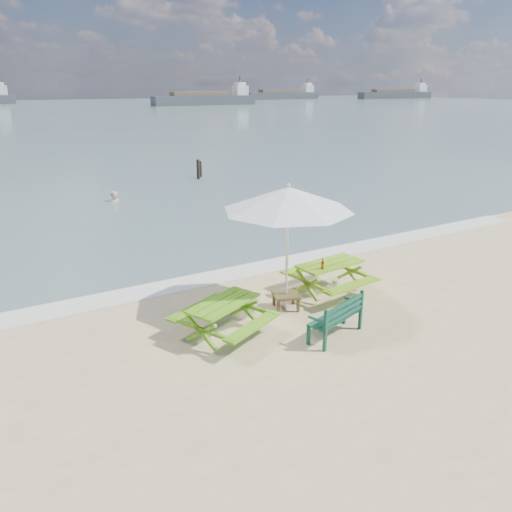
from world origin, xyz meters
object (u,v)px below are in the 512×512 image
park_bench (335,325)px  beer_bottle (322,265)px  patio_umbrella (288,199)px  picnic_table_left (224,320)px  picnic_table_right (329,278)px  side_table (286,301)px  swimmer (115,211)px

park_bench → beer_bottle: size_ratio=5.18×
park_bench → patio_umbrella: 2.68m
picnic_table_left → patio_umbrella: bearing=13.7°
picnic_table_right → park_bench: 2.15m
park_bench → side_table: bearing=93.9°
park_bench → beer_bottle: beer_bottle is taller
picnic_table_left → park_bench: park_bench is taller
picnic_table_left → park_bench: (1.83, -1.12, -0.10)m
picnic_table_left → picnic_table_right: picnic_table_right is taller
beer_bottle → swimmer: size_ratio=0.15×
picnic_table_right → beer_bottle: bearing=-149.9°
side_table → park_bench: bearing=-86.1°
side_table → patio_umbrella: size_ratio=0.20×
patio_umbrella → beer_bottle: size_ratio=13.24×
side_table → patio_umbrella: (0.00, 0.00, 2.26)m
side_table → swimmer: swimmer is taller
picnic_table_right → picnic_table_left: bearing=-168.5°
beer_bottle → swimmer: beer_bottle is taller
picnic_table_right → swimmer: 12.34m
picnic_table_left → side_table: 1.78m
park_bench → picnic_table_right: bearing=54.6°
picnic_table_right → swimmer: (-1.67, 12.20, -0.79)m
picnic_table_right → beer_bottle: beer_bottle is taller
park_bench → beer_bottle: bearing=61.0°
picnic_table_left → patio_umbrella: (1.73, 0.42, 2.10)m
patio_umbrella → picnic_table_right: bearing=8.7°
picnic_table_left → swimmer: bearing=83.8°
picnic_table_left → side_table: picnic_table_left is taller
picnic_table_right → patio_umbrella: (-1.35, -0.21, 2.08)m
picnic_table_right → beer_bottle: size_ratio=7.21×
park_bench → patio_umbrella: bearing=93.9°
picnic_table_left → beer_bottle: 2.74m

